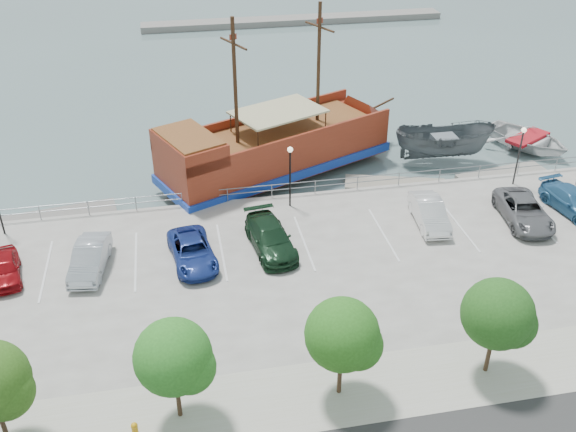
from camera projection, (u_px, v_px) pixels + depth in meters
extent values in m
plane|color=slate|center=(311.00, 275.00, 37.62)|extent=(160.00, 160.00, 0.00)
cube|color=#A5A18C|center=(360.00, 389.00, 28.71)|extent=(100.00, 4.00, 0.05)
cylinder|color=gray|center=(286.00, 184.00, 43.14)|extent=(50.00, 0.06, 0.06)
cylinder|color=gray|center=(286.00, 189.00, 43.35)|extent=(50.00, 0.06, 0.06)
cube|color=gray|center=(294.00, 20.00, 85.10)|extent=(40.00, 3.00, 0.80)
cube|color=maroon|center=(276.00, 150.00, 47.33)|extent=(17.91, 11.91, 2.80)
cube|color=#1436A2|center=(276.00, 162.00, 47.81)|extent=(18.34, 12.34, 0.65)
cone|color=maroon|center=(373.00, 122.00, 51.95)|extent=(5.24, 6.12, 5.16)
cube|color=maroon|center=(189.00, 147.00, 42.80)|extent=(5.14, 6.23, 1.51)
cube|color=brown|center=(188.00, 136.00, 42.38)|extent=(4.76, 5.75, 0.13)
cube|color=brown|center=(282.00, 131.00, 46.83)|extent=(14.70, 10.01, 0.16)
cube|color=maroon|center=(257.00, 117.00, 48.21)|extent=(15.81, 7.20, 0.75)
cube|color=maroon|center=(297.00, 141.00, 44.60)|extent=(15.81, 7.20, 0.75)
cylinder|color=#382111|center=(319.00, 64.00, 46.14)|extent=(0.34, 0.34, 8.82)
cylinder|color=#382111|center=(235.00, 84.00, 42.73)|extent=(0.34, 0.34, 8.82)
cylinder|color=#382111|center=(320.00, 27.00, 44.73)|extent=(1.45, 3.01, 0.15)
cylinder|color=#382111|center=(233.00, 44.00, 41.32)|extent=(1.45, 3.01, 0.15)
cube|color=#C6BE8B|center=(278.00, 112.00, 45.86)|extent=(7.36, 6.27, 0.13)
cylinder|color=#382111|center=(381.00, 105.00, 51.64)|extent=(2.52, 1.25, 0.64)
imported|color=#50575B|center=(443.00, 145.00, 49.45)|extent=(7.96, 4.10, 2.94)
imported|color=silver|center=(527.00, 141.00, 51.79)|extent=(7.79, 8.55, 1.45)
cube|color=slate|center=(59.00, 217.00, 42.77)|extent=(7.69, 3.29, 0.43)
cube|color=gray|center=(395.00, 185.00, 46.56)|extent=(7.56, 4.06, 0.42)
cube|color=gray|center=(502.00, 175.00, 47.91)|extent=(7.22, 3.09, 0.40)
cylinder|color=orange|center=(135.00, 432.00, 26.29)|extent=(0.26, 0.26, 0.65)
sphere|color=orange|center=(134.00, 426.00, 26.11)|extent=(0.28, 0.28, 0.28)
cylinder|color=black|center=(290.00, 179.00, 41.50)|extent=(0.12, 0.12, 4.00)
sphere|color=#FFF2CC|center=(290.00, 150.00, 40.40)|extent=(0.36, 0.36, 0.36)
cylinder|color=black|center=(518.00, 158.00, 44.07)|extent=(0.12, 0.12, 4.00)
sphere|color=#FFF2CC|center=(524.00, 130.00, 42.98)|extent=(0.36, 0.36, 0.36)
cylinder|color=#473321|center=(2.00, 422.00, 25.73)|extent=(0.20, 0.20, 2.20)
sphere|color=#2C5417|center=(6.00, 392.00, 24.58)|extent=(2.20, 2.20, 2.20)
cylinder|color=#473321|center=(178.00, 397.00, 26.86)|extent=(0.20, 0.20, 2.20)
sphere|color=#25661E|center=(173.00, 357.00, 25.66)|extent=(3.20, 3.20, 3.20)
sphere|color=#25661E|center=(189.00, 367.00, 25.71)|extent=(2.20, 2.20, 2.20)
cylinder|color=#473321|center=(340.00, 374.00, 27.98)|extent=(0.20, 0.20, 2.20)
sphere|color=#245D19|center=(342.00, 334.00, 26.78)|extent=(3.20, 3.20, 3.20)
sphere|color=#245D19|center=(357.00, 344.00, 26.84)|extent=(2.20, 2.20, 2.20)
cylinder|color=#473321|center=(489.00, 353.00, 29.11)|extent=(0.20, 0.20, 2.20)
sphere|color=#1F4D17|center=(498.00, 314.00, 27.91)|extent=(3.20, 3.20, 3.20)
sphere|color=#1F4D17|center=(512.00, 324.00, 27.96)|extent=(2.20, 2.20, 2.20)
imported|color=maroon|center=(5.00, 268.00, 35.41)|extent=(2.32, 4.16, 1.34)
imported|color=#A9B0B9|center=(90.00, 258.00, 36.02)|extent=(2.28, 4.86, 1.54)
imported|color=navy|center=(192.00, 251.00, 36.74)|extent=(2.96, 5.28, 1.39)
imported|color=#14311C|center=(270.00, 238.00, 37.80)|extent=(2.85, 5.63, 1.57)
imported|color=white|center=(429.00, 213.00, 40.23)|extent=(2.11, 4.88, 1.56)
imported|color=slate|center=(524.00, 211.00, 40.48)|extent=(3.19, 5.74, 1.52)
imported|color=teal|center=(573.00, 202.00, 41.52)|extent=(2.88, 5.36, 1.48)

